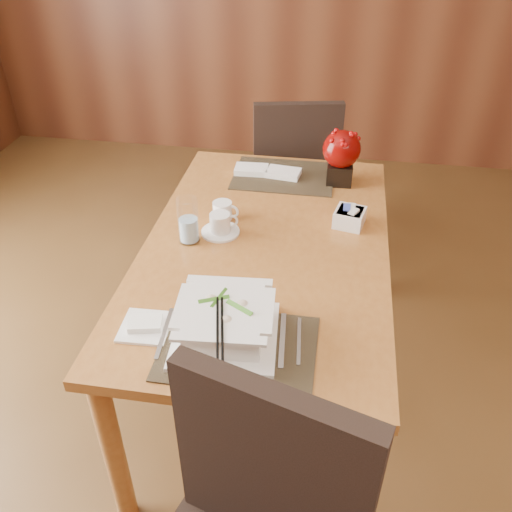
% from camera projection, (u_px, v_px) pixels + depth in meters
% --- Properties ---
extents(ground, '(6.00, 6.00, 0.00)m').
position_uv_depth(ground, '(240.00, 505.00, 1.97)').
color(ground, brown).
rests_on(ground, ground).
extents(dining_table, '(0.90, 1.50, 0.75)m').
position_uv_depth(dining_table, '(266.00, 264.00, 2.07)').
color(dining_table, '#AB6A2F').
rests_on(dining_table, ground).
extents(placemat_near, '(0.45, 0.33, 0.01)m').
position_uv_depth(placemat_near, '(239.00, 348.00, 1.57)').
color(placemat_near, black).
rests_on(placemat_near, dining_table).
extents(placemat_far, '(0.45, 0.33, 0.01)m').
position_uv_depth(placemat_far, '(284.00, 176.00, 2.46)').
color(placemat_far, black).
rests_on(placemat_far, dining_table).
extents(soup_setting, '(0.33, 0.33, 0.12)m').
position_uv_depth(soup_setting, '(225.00, 323.00, 1.57)').
color(soup_setting, white).
rests_on(soup_setting, dining_table).
extents(coffee_cup, '(0.15, 0.15, 0.08)m').
position_uv_depth(coffee_cup, '(220.00, 225.00, 2.05)').
color(coffee_cup, white).
rests_on(coffee_cup, dining_table).
extents(water_glass, '(0.10, 0.10, 0.18)m').
position_uv_depth(water_glass, '(188.00, 221.00, 1.98)').
color(water_glass, silver).
rests_on(water_glass, dining_table).
extents(creamer_jug, '(0.11, 0.11, 0.07)m').
position_uv_depth(creamer_jug, '(222.00, 210.00, 2.14)').
color(creamer_jug, white).
rests_on(creamer_jug, dining_table).
extents(sugar_caddy, '(0.13, 0.13, 0.07)m').
position_uv_depth(sugar_caddy, '(350.00, 218.00, 2.10)').
color(sugar_caddy, white).
rests_on(sugar_caddy, dining_table).
extents(berry_decor, '(0.16, 0.16, 0.24)m').
position_uv_depth(berry_decor, '(341.00, 154.00, 2.33)').
color(berry_decor, black).
rests_on(berry_decor, dining_table).
extents(napkins_far, '(0.30, 0.12, 0.03)m').
position_uv_depth(napkins_far, '(270.00, 171.00, 2.45)').
color(napkins_far, white).
rests_on(napkins_far, dining_table).
extents(bread_plate, '(0.15, 0.15, 0.01)m').
position_uv_depth(bread_plate, '(146.00, 327.00, 1.64)').
color(bread_plate, white).
rests_on(bread_plate, dining_table).
extents(far_chair, '(0.54, 0.54, 0.98)m').
position_uv_depth(far_chair, '(293.00, 173.00, 2.92)').
color(far_chair, black).
rests_on(far_chair, ground).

